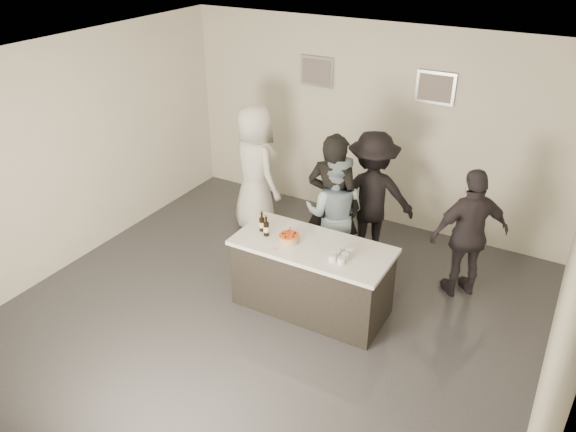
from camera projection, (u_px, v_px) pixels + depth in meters
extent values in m
plane|color=#3D3D42|center=(268.00, 317.00, 6.75)|extent=(6.00, 6.00, 0.00)
plane|color=white|center=(262.00, 66.00, 5.32)|extent=(6.00, 6.00, 0.00)
cube|color=silver|center=(371.00, 126.00, 8.33)|extent=(6.00, 0.04, 3.00)
cube|color=silver|center=(30.00, 387.00, 3.73)|extent=(6.00, 0.04, 3.00)
cube|color=silver|center=(70.00, 155.00, 7.33)|extent=(0.04, 6.00, 3.00)
cube|color=silver|center=(568.00, 287.00, 4.73)|extent=(0.04, 6.00, 3.00)
cube|color=#B2B2B7|center=(317.00, 71.00, 8.36)|extent=(0.54, 0.04, 0.44)
cube|color=#B2B2B7|center=(436.00, 88.00, 7.58)|extent=(0.54, 0.04, 0.44)
cube|color=white|center=(312.00, 277.00, 6.71)|extent=(1.86, 0.86, 0.90)
cylinder|color=orange|center=(289.00, 239.00, 6.54)|extent=(0.24, 0.24, 0.08)
cylinder|color=black|center=(262.00, 221.00, 6.72)|extent=(0.07, 0.07, 0.26)
cylinder|color=black|center=(266.00, 226.00, 6.62)|extent=(0.07, 0.07, 0.26)
cube|color=orange|center=(341.00, 255.00, 6.22)|extent=(0.19, 0.30, 0.08)
cube|color=pink|center=(275.00, 250.00, 6.38)|extent=(0.24, 0.08, 0.01)
imported|color=black|center=(333.00, 205.00, 7.23)|extent=(0.74, 0.51, 1.94)
imported|color=#92ACC0|center=(335.00, 214.00, 7.29)|extent=(0.92, 0.77, 1.66)
imported|color=white|center=(255.00, 169.00, 8.24)|extent=(1.13, 0.99, 1.94)
imported|color=#312C34|center=(469.00, 234.00, 6.81)|extent=(1.03, 0.95, 1.70)
imported|color=black|center=(371.00, 196.00, 7.56)|extent=(1.36, 1.13, 1.83)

